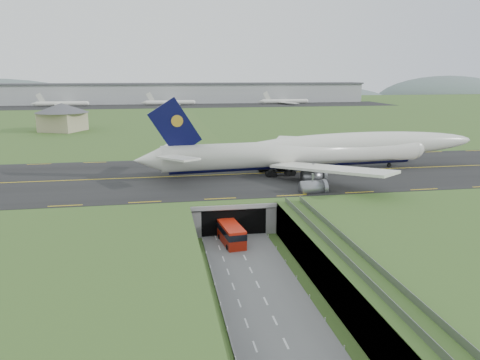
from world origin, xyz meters
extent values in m
plane|color=#385F26|center=(0.00, 0.00, 0.00)|extent=(900.00, 900.00, 0.00)
cube|color=gray|center=(0.00, 0.00, 3.00)|extent=(800.00, 800.00, 6.00)
cube|color=slate|center=(0.00, -7.50, 0.10)|extent=(12.00, 75.00, 0.20)
cube|color=black|center=(0.00, 33.00, 6.09)|extent=(800.00, 44.00, 0.18)
cube|color=gray|center=(0.00, 19.00, 5.50)|extent=(16.00, 22.00, 1.00)
cube|color=gray|center=(-7.00, 19.00, 3.00)|extent=(2.00, 22.00, 6.00)
cube|color=gray|center=(7.00, 19.00, 3.00)|extent=(2.00, 22.00, 6.00)
cube|color=black|center=(0.00, 14.00, 2.50)|extent=(12.00, 12.00, 5.00)
cube|color=#A8A8A3|center=(0.00, 7.95, 5.60)|extent=(17.00, 0.50, 0.80)
cube|color=#A8A8A3|center=(11.00, -18.50, 5.80)|extent=(3.00, 53.00, 0.50)
cube|color=gray|center=(9.60, -18.50, 6.55)|extent=(0.06, 53.00, 1.00)
cube|color=gray|center=(12.40, -18.50, 6.55)|extent=(0.06, 53.00, 1.00)
cylinder|color=#A8A8A3|center=(11.00, -28.00, 2.80)|extent=(0.90, 0.90, 5.60)
cylinder|color=#A8A8A3|center=(11.00, -16.00, 2.80)|extent=(0.90, 0.90, 5.60)
cylinder|color=#A8A8A3|center=(11.00, -4.00, 2.80)|extent=(0.90, 0.90, 5.60)
cylinder|color=silver|center=(18.77, 32.49, 10.82)|extent=(63.43, 11.40, 5.94)
sphere|color=silver|center=(50.23, 35.23, 10.82)|extent=(6.31, 6.31, 5.82)
cone|color=silver|center=(-15.46, 29.51, 10.82)|extent=(6.97, 6.19, 5.65)
ellipsoid|color=silver|center=(35.76, 33.97, 12.16)|extent=(63.71, 10.95, 6.24)
ellipsoid|color=black|center=(49.30, 35.15, 11.57)|extent=(4.37, 2.95, 2.08)
cylinder|color=black|center=(18.77, 32.49, 8.51)|extent=(59.98, 7.69, 2.50)
cube|color=silver|center=(19.33, 47.46, 9.89)|extent=(17.66, 27.97, 2.50)
cube|color=silver|center=(-10.51, 36.94, 12.22)|extent=(7.84, 11.04, 0.95)
cube|color=silver|center=(21.91, 17.85, 9.89)|extent=(21.28, 26.53, 2.50)
cube|color=silver|center=(-9.30, 23.06, 12.22)|extent=(9.07, 10.85, 0.95)
cube|color=black|center=(-9.44, 30.04, 17.79)|extent=(11.82, 1.58, 13.14)
cylinder|color=gold|center=(-8.98, 30.08, 19.18)|extent=(2.65, 0.87, 2.60)
cylinder|color=slate|center=(18.68, 41.34, 7.02)|extent=(5.08, 3.47, 3.06)
cylinder|color=slate|center=(13.46, 50.68, 7.02)|extent=(5.08, 3.47, 3.06)
cylinder|color=slate|center=(20.21, 23.76, 7.02)|extent=(5.08, 3.47, 3.06)
cylinder|color=slate|center=(16.68, 13.67, 7.02)|extent=(5.08, 3.47, 3.06)
cylinder|color=black|center=(43.94, 34.69, 6.69)|extent=(1.06, 0.55, 1.02)
cube|color=black|center=(14.61, 32.13, 6.83)|extent=(6.11, 6.96, 1.30)
cube|color=#B11C0B|center=(-1.13, 3.84, 1.87)|extent=(4.06, 8.63, 3.33)
cube|color=black|center=(-1.13, 3.84, 2.53)|extent=(4.14, 8.75, 1.11)
cube|color=black|center=(-1.13, 3.84, 0.48)|extent=(3.77, 8.05, 0.56)
cylinder|color=black|center=(-2.24, 0.91, 0.61)|extent=(0.50, 1.04, 1.00)
cylinder|color=black|center=(-2.88, 6.43, 0.61)|extent=(0.50, 1.04, 1.00)
cylinder|color=black|center=(0.63, 1.25, 0.61)|extent=(0.50, 1.04, 1.00)
cylinder|color=black|center=(-0.02, 6.76, 0.61)|extent=(0.50, 1.04, 1.00)
cube|color=tan|center=(-51.36, 127.57, 9.82)|extent=(19.02, 19.02, 7.64)
cone|color=#4C4C51|center=(-51.36, 127.57, 15.55)|extent=(27.89, 27.89, 3.82)
cube|color=#B2B2B2|center=(0.00, 300.00, 13.50)|extent=(300.00, 22.00, 15.00)
cube|color=#4C4C51|center=(0.00, 300.00, 21.00)|extent=(302.00, 24.00, 1.20)
cube|color=black|center=(0.00, 270.00, 6.14)|extent=(320.00, 50.00, 0.08)
cylinder|color=silver|center=(-79.21, 275.00, 8.18)|extent=(34.00, 3.20, 3.20)
cylinder|color=silver|center=(-4.13, 275.00, 8.18)|extent=(34.00, 3.20, 3.20)
cylinder|color=silver|center=(82.14, 275.00, 8.18)|extent=(34.00, 3.20, 3.20)
ellipsoid|color=slate|center=(120.00, 430.00, -4.00)|extent=(260.00, 91.00, 44.00)
ellipsoid|color=slate|center=(320.00, 430.00, -4.00)|extent=(180.00, 63.00, 60.00)
camera|label=1|loc=(-12.95, -72.70, 29.44)|focal=35.00mm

